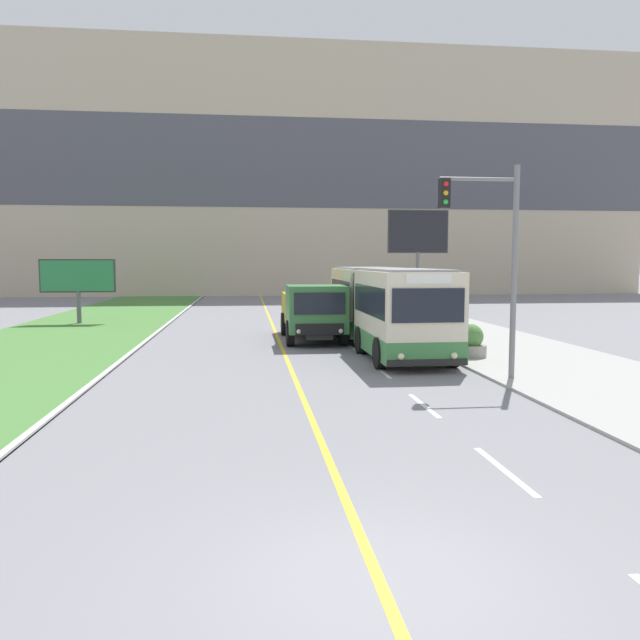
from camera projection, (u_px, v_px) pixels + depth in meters
ground_plane at (379, 580)px, 6.59m from camera, size 300.00×300.00×0.00m
lane_marking_centre at (375, 509)px, 8.50m from camera, size 2.88×140.00×0.01m
apartment_block_background at (258, 174)px, 64.27m from camera, size 80.00×8.04×24.77m
city_bus at (384, 307)px, 24.31m from camera, size 2.65×12.11×3.13m
dump_truck at (314, 313)px, 26.04m from camera, size 2.45×6.50×2.42m
traffic_light_mast at (493, 245)px, 17.27m from camera, size 2.28×0.32×6.02m
billboard_large at (418, 235)px, 42.90m from camera, size 4.22×0.24×6.92m
billboard_small at (78, 278)px, 33.72m from camera, size 3.97×0.24×3.51m
planter_round_near at (471, 343)px, 21.58m from camera, size 1.08×1.08×1.14m
planter_round_second at (423, 327)px, 26.88m from camera, size 0.98×0.98×1.07m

